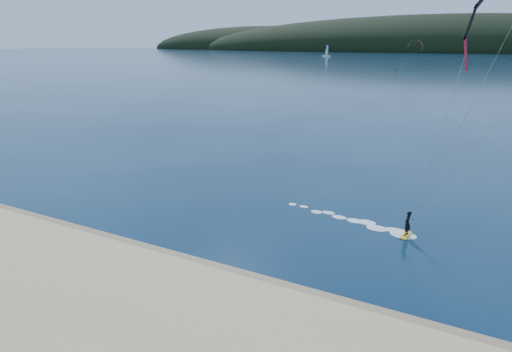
{
  "coord_description": "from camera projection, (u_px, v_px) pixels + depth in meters",
  "views": [
    {
      "loc": [
        13.76,
        -14.78,
        14.0
      ],
      "look_at": [
        1.07,
        10.0,
        5.0
      ],
      "focal_mm": 29.15,
      "sensor_mm": 36.0,
      "label": 1
    }
  ],
  "objects": [
    {
      "name": "ground",
      "position": [
        156.0,
        310.0,
        22.79
      ],
      "size": [
        1800.0,
        1800.0,
        0.0
      ],
      "primitive_type": "plane",
      "color": "#071A36",
      "rests_on": "ground"
    },
    {
      "name": "kitesurfer_far",
      "position": [
        415.0,
        48.0,
        193.73
      ],
      "size": [
        12.32,
        7.45,
        15.09
      ],
      "color": "gold",
      "rests_on": "ground"
    },
    {
      "name": "wet_sand",
      "position": [
        202.0,
        271.0,
        26.58
      ],
      "size": [
        220.0,
        2.5,
        0.1
      ],
      "color": "olive",
      "rests_on": "ground"
    },
    {
      "name": "sailboat",
      "position": [
        326.0,
        56.0,
        420.75
      ],
      "size": [
        8.96,
        5.87,
        12.5
      ],
      "color": "white",
      "rests_on": "ground"
    },
    {
      "name": "headland",
      "position": [
        468.0,
        51.0,
        653.66
      ],
      "size": [
        1200.0,
        310.0,
        140.0
      ],
      "color": "black",
      "rests_on": "ground"
    }
  ]
}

